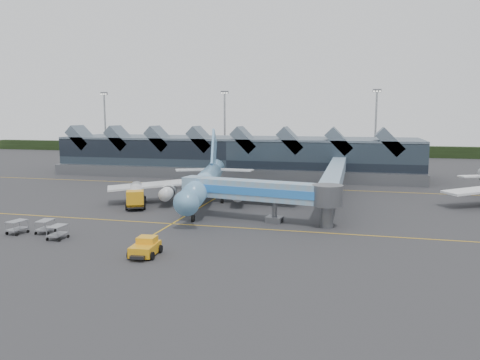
% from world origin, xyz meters
% --- Properties ---
extents(ground, '(260.00, 260.00, 0.00)m').
position_xyz_m(ground, '(0.00, 0.00, 0.00)').
color(ground, '#2D2D2F').
rests_on(ground, ground).
extents(taxi_stripes, '(120.00, 60.00, 0.01)m').
position_xyz_m(taxi_stripes, '(0.00, 10.00, 0.01)').
color(taxi_stripes, gold).
rests_on(taxi_stripes, ground).
extents(tree_line_far, '(260.00, 4.00, 4.00)m').
position_xyz_m(tree_line_far, '(0.00, 110.00, 2.00)').
color(tree_line_far, black).
rests_on(tree_line_far, ground).
extents(terminal, '(90.00, 22.25, 12.52)m').
position_xyz_m(terminal, '(-5.07, 47.35, 4.88)').
color(terminal, black).
rests_on(terminal, ground).
extents(light_masts, '(132.40, 42.56, 22.45)m').
position_xyz_m(light_masts, '(21.00, 62.80, 12.49)').
color(light_masts, '#95999D').
rests_on(light_masts, ground).
extents(main_airliner, '(33.88, 39.49, 12.75)m').
position_xyz_m(main_airliner, '(-0.43, 8.36, 3.75)').
color(main_airliner, '#69AFD4').
rests_on(main_airliner, ground).
extents(jet_bridge, '(23.98, 7.49, 5.98)m').
position_xyz_m(jet_bridge, '(12.91, -3.45, 4.26)').
color(jet_bridge, '#75A2C4').
rests_on(jet_bridge, ground).
extents(fuel_truck, '(6.60, 10.47, 3.61)m').
position_xyz_m(fuel_truck, '(-10.86, 2.77, 2.03)').
color(fuel_truck, black).
rests_on(fuel_truck, ground).
extents(pushback_tug, '(3.11, 4.63, 1.97)m').
position_xyz_m(pushback_tug, '(2.90, -22.71, 0.89)').
color(pushback_tug, orange).
rests_on(pushback_tug, ground).
extents(baggage_carts, '(8.59, 4.77, 1.73)m').
position_xyz_m(baggage_carts, '(-13.90, -18.03, 0.97)').
color(baggage_carts, '#92949A').
rests_on(baggage_carts, ground).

